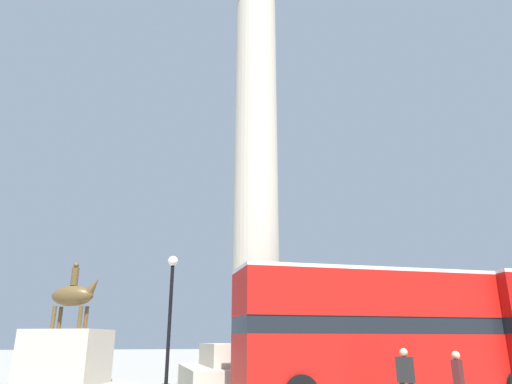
# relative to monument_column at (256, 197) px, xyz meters

# --- Properties ---
(monument_column) EXTENTS (6.12, 6.12, 23.57)m
(monument_column) POSITION_rel_monument_column_xyz_m (0.00, 0.00, 0.00)
(monument_column) COLOR #BCB29E
(monument_column) RESTS_ON ground_plane
(bus_a) EXTENTS (10.98, 2.74, 4.32)m
(bus_a) POSITION_rel_monument_column_xyz_m (3.55, -5.42, -6.18)
(bus_a) COLOR #B7140F
(bus_a) RESTS_ON ground_plane
(equestrian_statue) EXTENTS (4.47, 3.94, 5.80)m
(equestrian_statue) POSITION_rel_monument_column_xyz_m (-8.41, 4.67, -7.01)
(equestrian_statue) COLOR #BCB29E
(equestrian_statue) RESTS_ON ground_plane
(street_lamp) EXTENTS (0.40, 0.40, 5.25)m
(street_lamp) POSITION_rel_monument_column_xyz_m (-3.91, -1.62, -5.71)
(street_lamp) COLOR black
(street_lamp) RESTS_ON ground_plane
(pedestrian_near_lamp) EXTENTS (0.46, 0.41, 1.69)m
(pedestrian_near_lamp) POSITION_rel_monument_column_xyz_m (3.16, -9.25, -7.62)
(pedestrian_near_lamp) COLOR #28282D
(pedestrian_near_lamp) RESTS_ON ground_plane
(pedestrian_by_plinth) EXTENTS (0.44, 0.47, 1.75)m
(pedestrian_by_plinth) POSITION_rel_monument_column_xyz_m (2.22, -8.26, -7.58)
(pedestrian_by_plinth) COLOR #28282D
(pedestrian_by_plinth) RESTS_ON ground_plane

